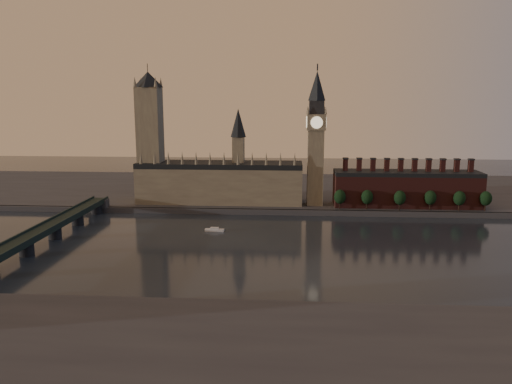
% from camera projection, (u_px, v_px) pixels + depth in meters
% --- Properties ---
extents(ground, '(900.00, 900.00, 0.00)m').
position_uv_depth(ground, '(306.00, 252.00, 283.36)').
color(ground, black).
rests_on(ground, ground).
extents(north_bank, '(900.00, 182.00, 4.00)m').
position_uv_depth(north_bank, '(300.00, 191.00, 457.57)').
color(north_bank, '#404145').
rests_on(north_bank, ground).
extents(palace_of_westminster, '(130.00, 30.30, 74.00)m').
position_uv_depth(palace_of_westminster, '(221.00, 180.00, 396.12)').
color(palace_of_westminster, gray).
rests_on(palace_of_westminster, north_bank).
extents(victoria_tower, '(24.00, 24.00, 108.00)m').
position_uv_depth(victoria_tower, '(150.00, 133.00, 392.79)').
color(victoria_tower, gray).
rests_on(victoria_tower, north_bank).
extents(big_ben, '(15.00, 15.00, 107.00)m').
position_uv_depth(big_ben, '(316.00, 137.00, 380.03)').
color(big_ben, gray).
rests_on(big_ben, north_bank).
extents(chimney_block, '(110.00, 25.00, 37.00)m').
position_uv_depth(chimney_block, '(406.00, 188.00, 382.82)').
color(chimney_block, '#4D201D').
rests_on(chimney_block, north_bank).
extents(embankment_tree_0, '(8.60, 8.60, 14.88)m').
position_uv_depth(embankment_tree_0, '(340.00, 197.00, 371.88)').
color(embankment_tree_0, black).
rests_on(embankment_tree_0, north_bank).
extents(embankment_tree_1, '(8.60, 8.60, 14.88)m').
position_uv_depth(embankment_tree_1, '(367.00, 197.00, 370.82)').
color(embankment_tree_1, black).
rests_on(embankment_tree_1, north_bank).
extents(embankment_tree_2, '(8.60, 8.60, 14.88)m').
position_uv_depth(embankment_tree_2, '(400.00, 198.00, 368.23)').
color(embankment_tree_2, black).
rests_on(embankment_tree_2, north_bank).
extents(embankment_tree_3, '(8.60, 8.60, 14.88)m').
position_uv_depth(embankment_tree_3, '(430.00, 198.00, 368.46)').
color(embankment_tree_3, black).
rests_on(embankment_tree_3, north_bank).
extents(embankment_tree_4, '(8.60, 8.60, 14.88)m').
position_uv_depth(embankment_tree_4, '(459.00, 198.00, 366.46)').
color(embankment_tree_4, black).
rests_on(embankment_tree_4, north_bank).
extents(embankment_tree_5, '(8.60, 8.60, 14.88)m').
position_uv_depth(embankment_tree_5, '(486.00, 198.00, 365.51)').
color(embankment_tree_5, black).
rests_on(embankment_tree_5, north_bank).
extents(westminster_bridge, '(14.00, 200.00, 11.55)m').
position_uv_depth(westminster_bridge, '(39.00, 236.00, 289.20)').
color(westminster_bridge, black).
rests_on(westminster_bridge, ground).
extents(river_boat, '(12.65, 3.90, 2.51)m').
position_uv_depth(river_boat, '(215.00, 230.00, 326.98)').
color(river_boat, silver).
rests_on(river_boat, ground).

